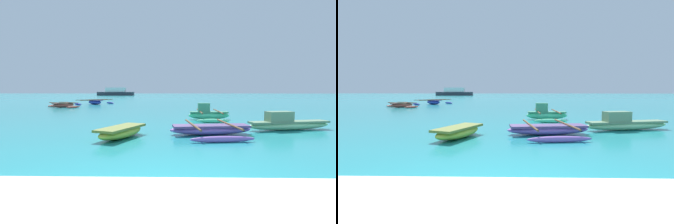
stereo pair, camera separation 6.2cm
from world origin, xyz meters
The scene contains 8 objects.
ground_plane centered at (0.00, 0.00, 0.00)m, with size 240.00×240.00×0.00m.
moored_boat_0 centered at (1.96, 11.11, 0.29)m, with size 2.27×3.31×0.91m.
moored_boat_1 centered at (-10.27, 20.75, 0.22)m, with size 3.50×3.06×0.48m.
moored_boat_2 centered at (-1.73, 5.36, 0.22)m, with size 1.59×2.43×0.39m.
moored_boat_3 centered at (1.41, 6.11, 0.19)m, with size 3.08×3.33×0.41m.
moored_boat_4 centered at (4.69, 7.28, 0.27)m, with size 3.71×1.38×0.76m.
moored_boat_5 centered at (-8.96, 26.12, 0.26)m, with size 4.10×4.17×0.55m.
distant_ferry centered at (-17.15, 73.53, 0.95)m, with size 10.61×2.33×2.33m.
Camera 1 is at (0.07, -3.42, 1.63)m, focal length 28.00 mm.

